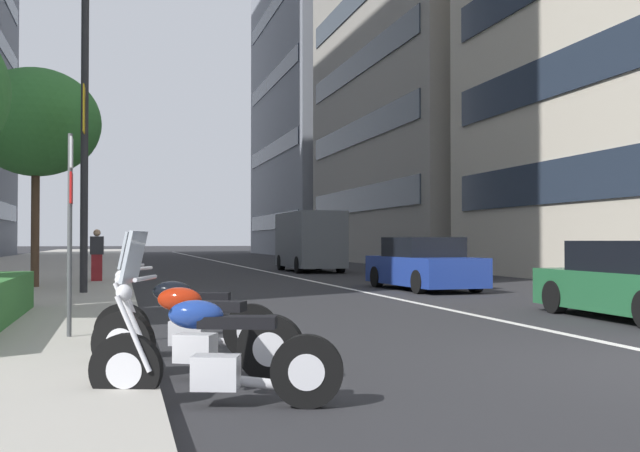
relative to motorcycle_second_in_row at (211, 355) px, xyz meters
The scene contains 13 objects.
sidewalk_right_plaza 30.84m from the motorcycle_second_in_row, ahead, with size 160.00×9.09×0.15m, color #A39E93.
lane_centre_stripe 35.88m from the motorcycle_second_in_row, ahead, with size 110.00×0.16×0.01m, color silver.
motorcycle_second_in_row is the anchor object (origin of this frame).
motorcycle_nearest_camera 1.29m from the motorcycle_second_in_row, ahead, with size 1.13×2.02×1.11m.
motorcycle_by_sign_pole 2.64m from the motorcycle_second_in_row, ahead, with size 0.82×2.10×1.48m.
car_lead_in_lane 9.52m from the motorcycle_second_in_row, 57.73° to the right, with size 4.14×1.91×1.38m.
car_approaching_light 15.53m from the motorcycle_second_in_row, 28.96° to the right, with size 4.51×2.03×1.48m.
delivery_van_ahead 27.83m from the motorcycle_second_in_row, 15.63° to the right, with size 5.48×2.10×2.64m.
parking_sign_by_curb 4.33m from the motorcycle_second_in_row, 19.16° to the left, with size 0.32×0.06×2.60m.
street_lamp_with_banners 13.32m from the motorcycle_second_in_row, ahead, with size 1.26×2.02×7.85m.
street_tree_near_plaza_corner 16.00m from the motorcycle_second_in_row, 10.91° to the left, with size 3.39×3.39×5.84m.
pedestrian_on_plaza 18.00m from the motorcycle_second_in_row, ahead, with size 0.27×0.41×1.58m.
office_tower_mid_left 72.84m from the motorcycle_second_in_row, 18.46° to the right, with size 25.30×17.25×40.48m.
Camera 1 is at (-6.77, 6.34, 1.37)m, focal length 42.70 mm.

